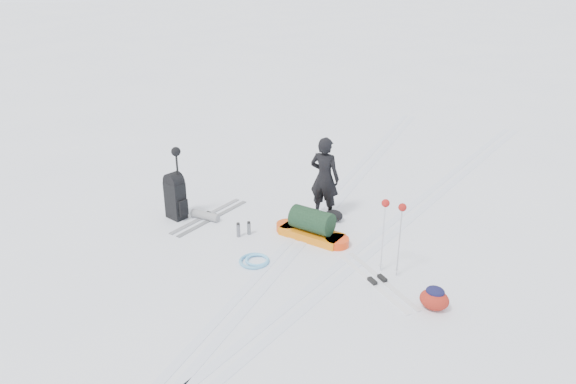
% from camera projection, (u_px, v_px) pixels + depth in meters
% --- Properties ---
extents(ground, '(200.00, 200.00, 0.00)m').
position_uv_depth(ground, '(294.00, 245.00, 9.78)').
color(ground, white).
rests_on(ground, ground).
extents(ski_tracks, '(3.38, 17.97, 0.01)m').
position_uv_depth(ski_tracks, '(346.00, 232.00, 10.22)').
color(ski_tracks, silver).
rests_on(ski_tracks, ground).
extents(skier, '(0.59, 0.39, 1.60)m').
position_uv_depth(skier, '(325.00, 178.00, 10.51)').
color(skier, black).
rests_on(skier, ground).
extents(pulk_sled, '(1.49, 0.59, 0.56)m').
position_uv_depth(pulk_sled, '(312.00, 227.00, 9.93)').
color(pulk_sled, orange).
rests_on(pulk_sled, ground).
extents(expedition_rucksack, '(1.02, 0.45, 0.92)m').
position_uv_depth(expedition_rucksack, '(179.00, 197.00, 10.59)').
color(expedition_rucksack, black).
rests_on(expedition_rucksack, ground).
extents(ski_poles_black, '(0.18, 0.19, 1.43)m').
position_uv_depth(ski_poles_black, '(177.00, 160.00, 10.31)').
color(ski_poles_black, black).
rests_on(ski_poles_black, ground).
extents(ski_poles_silver, '(0.40, 0.15, 1.25)m').
position_uv_depth(ski_poles_silver, '(393.00, 214.00, 8.51)').
color(ski_poles_silver, silver).
rests_on(ski_poles_silver, ground).
extents(touring_skis_grey, '(0.52, 1.90, 0.07)m').
position_uv_depth(touring_skis_grey, '(210.00, 217.00, 10.77)').
color(touring_skis_grey, gray).
rests_on(touring_skis_grey, ground).
extents(touring_skis_white, '(1.65, 1.30, 0.07)m').
position_uv_depth(touring_skis_white, '(377.00, 281.00, 8.68)').
color(touring_skis_white, silver).
rests_on(touring_skis_white, ground).
extents(rope_coil, '(0.65, 0.65, 0.06)m').
position_uv_depth(rope_coil, '(255.00, 261.00, 9.22)').
color(rope_coil, '#54A2CE').
rests_on(rope_coil, ground).
extents(small_daypack, '(0.51, 0.45, 0.36)m').
position_uv_depth(small_daypack, '(434.00, 298.00, 7.97)').
color(small_daypack, maroon).
rests_on(small_daypack, ground).
extents(thermos_pair, '(0.20, 0.25, 0.27)m').
position_uv_depth(thermos_pair, '(243.00, 229.00, 10.05)').
color(thermos_pair, slate).
rests_on(thermos_pair, ground).
extents(stuff_sack, '(0.40, 0.34, 0.22)m').
position_uv_depth(stuff_sack, '(334.00, 216.00, 10.60)').
color(stuff_sack, black).
rests_on(stuff_sack, ground).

